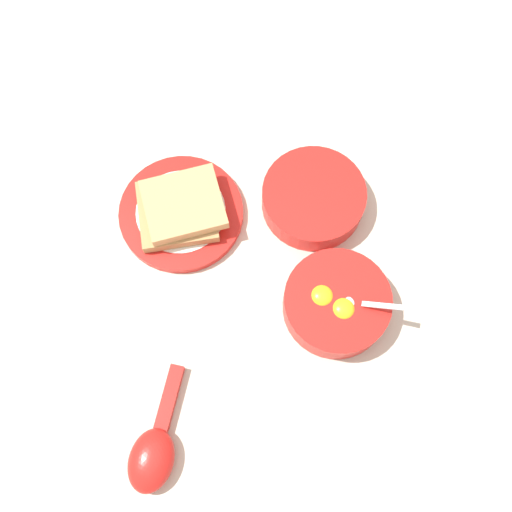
% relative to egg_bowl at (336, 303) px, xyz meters
% --- Properties ---
extents(ground_plane, '(3.00, 3.00, 0.00)m').
position_rel_egg_bowl_xyz_m(ground_plane, '(0.09, 0.08, -0.02)').
color(ground_plane, beige).
extents(egg_bowl, '(0.14, 0.14, 0.07)m').
position_rel_egg_bowl_xyz_m(egg_bowl, '(0.00, 0.00, 0.00)').
color(egg_bowl, red).
rests_on(egg_bowl, ground_plane).
extents(toast_plate, '(0.18, 0.18, 0.02)m').
position_rel_egg_bowl_xyz_m(toast_plate, '(0.22, 0.13, -0.02)').
color(toast_plate, red).
rests_on(toast_plate, ground_plane).
extents(toast_sandwich, '(0.13, 0.14, 0.03)m').
position_rel_egg_bowl_xyz_m(toast_sandwich, '(0.22, 0.13, 0.01)').
color(toast_sandwich, tan).
rests_on(toast_sandwich, toast_plate).
extents(soup_spoon, '(0.15, 0.13, 0.04)m').
position_rel_egg_bowl_xyz_m(soup_spoon, '(-0.06, 0.30, -0.01)').
color(soup_spoon, red).
rests_on(soup_spoon, ground_plane).
extents(congee_bowl, '(0.15, 0.15, 0.04)m').
position_rel_egg_bowl_xyz_m(congee_bowl, '(0.15, -0.05, -0.00)').
color(congee_bowl, red).
rests_on(congee_bowl, ground_plane).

